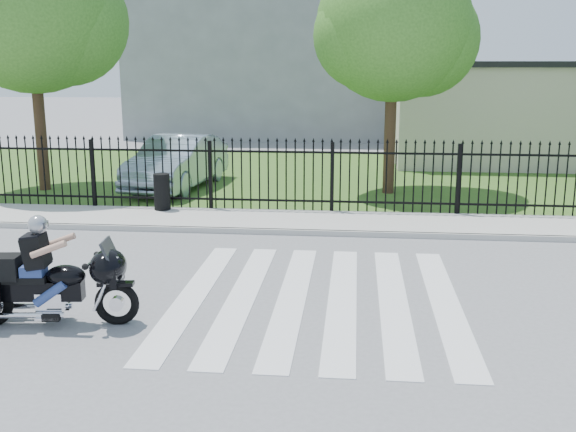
# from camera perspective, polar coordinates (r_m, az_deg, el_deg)

# --- Properties ---
(ground) EXTENTS (120.00, 120.00, 0.00)m
(ground) POSITION_cam_1_polar(r_m,az_deg,el_deg) (10.79, 2.48, -7.02)
(ground) COLOR slate
(ground) RESTS_ON ground
(crosswalk) EXTENTS (5.00, 5.50, 0.01)m
(crosswalk) POSITION_cam_1_polar(r_m,az_deg,el_deg) (10.78, 2.48, -6.99)
(crosswalk) COLOR silver
(crosswalk) RESTS_ON ground
(sidewalk) EXTENTS (40.00, 2.00, 0.12)m
(sidewalk) POSITION_cam_1_polar(r_m,az_deg,el_deg) (15.56, 3.57, -0.54)
(sidewalk) COLOR #ADAAA3
(sidewalk) RESTS_ON ground
(curb) EXTENTS (40.00, 0.12, 0.12)m
(curb) POSITION_cam_1_polar(r_m,az_deg,el_deg) (14.59, 3.41, -1.45)
(curb) COLOR #ADAAA3
(curb) RESTS_ON ground
(grass_strip) EXTENTS (40.00, 12.00, 0.02)m
(grass_strip) POSITION_cam_1_polar(r_m,az_deg,el_deg) (22.43, 4.29, 3.47)
(grass_strip) COLOR #325E20
(grass_strip) RESTS_ON ground
(iron_fence) EXTENTS (26.00, 0.04, 1.80)m
(iron_fence) POSITION_cam_1_polar(r_m,az_deg,el_deg) (16.37, 3.75, 3.14)
(iron_fence) COLOR black
(iron_fence) RESTS_ON ground
(tree_left) EXTENTS (4.80, 4.80, 7.58)m
(tree_left) POSITION_cam_1_polar(r_m,az_deg,el_deg) (20.77, -20.97, 16.23)
(tree_left) COLOR #382316
(tree_left) RESTS_ON ground
(tree_mid) EXTENTS (4.20, 4.20, 6.78)m
(tree_mid) POSITION_cam_1_polar(r_m,az_deg,el_deg) (19.17, 8.93, 15.72)
(tree_mid) COLOR #382316
(tree_mid) RESTS_ON ground
(building_low) EXTENTS (10.00, 6.00, 3.50)m
(building_low) POSITION_cam_1_polar(r_m,az_deg,el_deg) (26.98, 19.79, 8.07)
(building_low) COLOR beige
(building_low) RESTS_ON ground
(building_low_roof) EXTENTS (10.20, 6.20, 0.20)m
(building_low_roof) POSITION_cam_1_polar(r_m,az_deg,el_deg) (26.91, 20.10, 11.99)
(building_low_roof) COLOR black
(building_low_roof) RESTS_ON building_low
(building_tall) EXTENTS (15.00, 10.00, 12.00)m
(building_tall) POSITION_cam_1_polar(r_m,az_deg,el_deg) (36.37, 0.17, 16.58)
(building_tall) COLOR #92949A
(building_tall) RESTS_ON ground
(motorcycle_rider) EXTENTS (2.47, 0.94, 1.64)m
(motorcycle_rider) POSITION_cam_1_polar(r_m,az_deg,el_deg) (10.16, -19.81, -5.08)
(motorcycle_rider) COLOR black
(motorcycle_rider) RESTS_ON ground
(parked_car) EXTENTS (2.23, 4.86, 1.55)m
(parked_car) POSITION_cam_1_polar(r_m,az_deg,el_deg) (20.17, -9.36, 4.53)
(parked_car) COLOR #94A6BA
(parked_car) RESTS_ON grass_strip
(litter_bin) EXTENTS (0.52, 0.52, 0.89)m
(litter_bin) POSITION_cam_1_polar(r_m,az_deg,el_deg) (16.80, -10.62, 2.03)
(litter_bin) COLOR black
(litter_bin) RESTS_ON sidewalk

